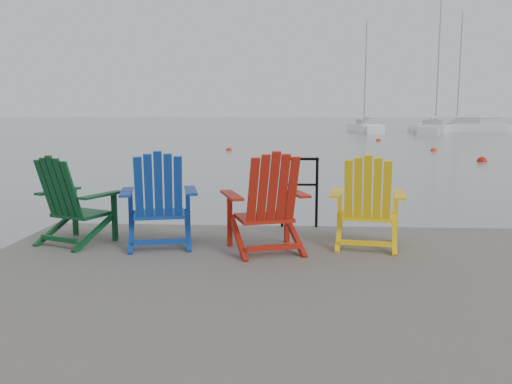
# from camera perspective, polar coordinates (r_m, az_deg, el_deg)

# --- Properties ---
(ground) EXTENTS (400.00, 400.00, 0.00)m
(ground) POSITION_cam_1_polar(r_m,az_deg,el_deg) (4.85, 2.08, -15.56)
(ground) COLOR slate
(ground) RESTS_ON ground
(dock) EXTENTS (6.00, 5.00, 1.40)m
(dock) POSITION_cam_1_polar(r_m,az_deg,el_deg) (4.72, 2.10, -11.71)
(dock) COLOR #322E2C
(dock) RESTS_ON ground
(handrail) EXTENTS (0.48, 0.04, 0.90)m
(handrail) POSITION_cam_1_polar(r_m,az_deg,el_deg) (6.95, 4.62, 0.71)
(handrail) COLOR black
(handrail) RESTS_ON dock
(chair_green) EXTENTS (0.96, 0.92, 0.98)m
(chair_green) POSITION_cam_1_polar(r_m,az_deg,el_deg) (6.37, -18.75, -0.83)
(chair_green) COLOR #0A3B1B
(chair_green) RESTS_ON dock
(chair_blue) EXTENTS (0.95, 0.90, 1.04)m
(chair_blue) POSITION_cam_1_polar(r_m,az_deg,el_deg) (6.01, -10.18, -0.78)
(chair_blue) COLOR navy
(chair_blue) RESTS_ON dock
(chair_red) EXTENTS (1.00, 0.95, 1.05)m
(chair_red) POSITION_cam_1_polar(r_m,az_deg,el_deg) (5.68, 1.19, -1.11)
(chair_red) COLOR #99160B
(chair_red) RESTS_ON dock
(chair_yellow) EXTENTS (0.89, 0.83, 1.01)m
(chair_yellow) POSITION_cam_1_polar(r_m,az_deg,el_deg) (5.99, 11.65, -1.02)
(chair_yellow) COLOR yellow
(chair_yellow) RESTS_ON dock
(sailboat_near) EXTENTS (2.57, 7.92, 10.85)m
(sailboat_near) POSITION_cam_1_polar(r_m,az_deg,el_deg) (53.88, 11.38, 6.58)
(sailboat_near) COLOR white
(sailboat_near) RESTS_ON ground
(sailboat_mid) EXTENTS (5.66, 9.65, 12.85)m
(sailboat_mid) POSITION_cam_1_polar(r_m,az_deg,el_deg) (52.97, 18.28, 6.29)
(sailboat_mid) COLOR silver
(sailboat_mid) RESTS_ON ground
(sailboat_far) EXTENTS (8.68, 5.06, 11.67)m
(sailboat_far) POSITION_cam_1_polar(r_m,az_deg,el_deg) (56.66, 20.81, 6.28)
(sailboat_far) COLOR white
(sailboat_far) RESTS_ON ground
(buoy_a) EXTENTS (0.40, 0.40, 0.40)m
(buoy_a) POSITION_cam_1_polar(r_m,az_deg,el_deg) (23.38, 22.68, 2.96)
(buoy_a) COLOR #B9130A
(buoy_a) RESTS_ON ground
(buoy_b) EXTENTS (0.31, 0.31, 0.31)m
(buoy_b) POSITION_cam_1_polar(r_m,az_deg,el_deg) (27.83, -2.86, 4.39)
(buoy_b) COLOR red
(buoy_b) RESTS_ON ground
(buoy_c) EXTENTS (0.34, 0.34, 0.34)m
(buoy_c) POSITION_cam_1_polar(r_m,az_deg,el_deg) (28.85, 18.20, 4.12)
(buoy_c) COLOR red
(buoy_c) RESTS_ON ground
(buoy_d) EXTENTS (0.34, 0.34, 0.34)m
(buoy_d) POSITION_cam_1_polar(r_m,az_deg,el_deg) (37.74, 12.77, 5.26)
(buoy_d) COLOR red
(buoy_d) RESTS_ON ground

